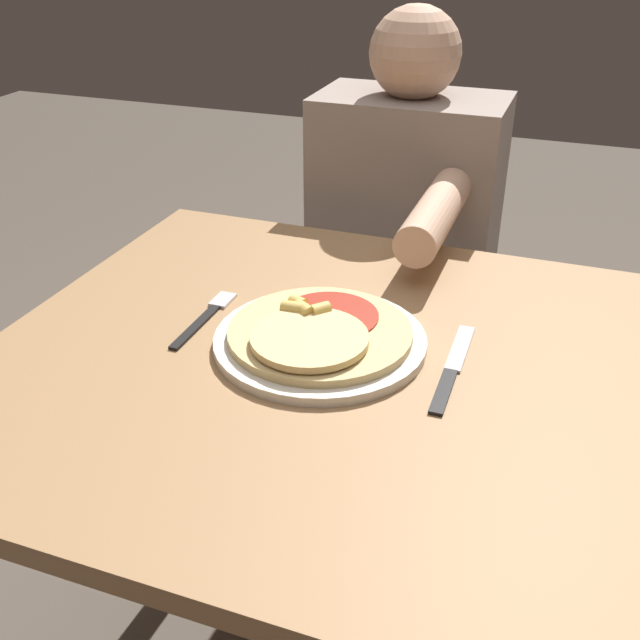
{
  "coord_description": "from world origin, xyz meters",
  "views": [
    {
      "loc": [
        0.25,
        -0.8,
        1.32
      ],
      "look_at": [
        -0.05,
        0.02,
        0.82
      ],
      "focal_mm": 42.0,
      "sensor_mm": 36.0,
      "label": 1
    }
  ],
  "objects": [
    {
      "name": "dining_table",
      "position": [
        0.0,
        0.0,
        0.64
      ],
      "size": [
        0.98,
        0.83,
        0.78
      ],
      "color": "#9E754C",
      "rests_on": "ground_plane"
    },
    {
      "name": "plate",
      "position": [
        -0.05,
        0.02,
        0.78
      ],
      "size": [
        0.29,
        0.29,
        0.01
      ],
      "color": "silver",
      "rests_on": "dining_table"
    },
    {
      "name": "pizza",
      "position": [
        -0.05,
        0.02,
        0.8
      ],
      "size": [
        0.25,
        0.25,
        0.04
      ],
      "color": "#DBBC7A",
      "rests_on": "plate"
    },
    {
      "name": "fork",
      "position": [
        -0.23,
        0.04,
        0.78
      ],
      "size": [
        0.03,
        0.18,
        0.0
      ],
      "color": "black",
      "rests_on": "dining_table"
    },
    {
      "name": "knife",
      "position": [
        0.14,
        0.03,
        0.78
      ],
      "size": [
        0.02,
        0.22,
        0.0
      ],
      "color": "black",
      "rests_on": "dining_table"
    },
    {
      "name": "person_diner",
      "position": [
        -0.08,
        0.64,
        0.67
      ],
      "size": [
        0.37,
        0.52,
        1.15
      ],
      "color": "#2D2D38",
      "rests_on": "ground_plane"
    }
  ]
}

